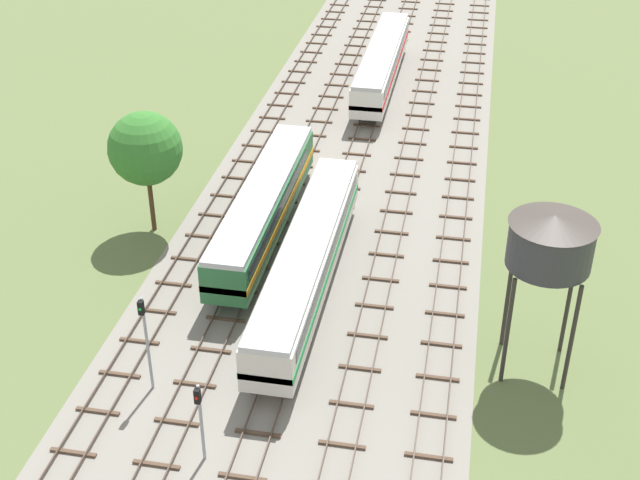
{
  "coord_description": "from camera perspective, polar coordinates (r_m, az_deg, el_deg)",
  "views": [
    {
      "loc": [
        9.11,
        0.59,
        31.22
      ],
      "look_at": [
        0.0,
        48.26,
        1.5
      ],
      "focal_mm": 48.33,
      "sensor_mm": 36.0,
      "label": 1
    }
  ],
  "objects": [
    {
      "name": "ground_plane",
      "position": [
        64.25,
        1.3,
        2.4
      ],
      "size": [
        480.0,
        480.0,
        0.0
      ],
      "primitive_type": "plane",
      "color": "#5B6B3D"
    },
    {
      "name": "ballast_bed",
      "position": [
        64.25,
        1.3,
        2.4
      ],
      "size": [
        21.29,
        176.0,
        0.01
      ],
      "primitive_type": "cube",
      "color": "gray",
      "rests_on": "ground"
    },
    {
      "name": "track_far_left",
      "position": [
        66.81,
        -5.9,
        3.58
      ],
      "size": [
        2.4,
        126.0,
        0.29
      ],
      "color": "#47382D",
      "rests_on": "ground"
    },
    {
      "name": "track_left",
      "position": [
        65.79,
        -2.27,
        3.26
      ],
      "size": [
        2.4,
        126.0,
        0.29
      ],
      "color": "#47382D",
      "rests_on": "ground"
    },
    {
      "name": "track_centre_left",
      "position": [
        65.05,
        1.45,
        2.93
      ],
      "size": [
        2.4,
        126.0,
        0.29
      ],
      "color": "#47382D",
      "rests_on": "ground"
    },
    {
      "name": "track_centre",
      "position": [
        64.59,
        5.23,
        2.57
      ],
      "size": [
        2.4,
        126.0,
        0.29
      ],
      "color": "#47382D",
      "rests_on": "ground"
    },
    {
      "name": "track_centre_right",
      "position": [
        64.41,
        9.06,
        2.2
      ],
      "size": [
        2.4,
        126.0,
        0.29
      ],
      "color": "#47382D",
      "rests_on": "ground"
    },
    {
      "name": "passenger_coach_centre_left_nearest",
      "position": [
        52.95,
        -0.82,
        -1.22
      ],
      "size": [
        2.96,
        22.0,
        3.8
      ],
      "color": "beige",
      "rests_on": "ground"
    },
    {
      "name": "diesel_railcar_left_near",
      "position": [
        58.96,
        -3.75,
        2.37
      ],
      "size": [
        2.96,
        20.5,
        3.8
      ],
      "color": "#286638",
      "rests_on": "ground"
    },
    {
      "name": "passenger_coach_centre_left_mid",
      "position": [
        85.01,
        4.12,
        11.74
      ],
      "size": [
        2.96,
        22.0,
        3.8
      ],
      "color": "white",
      "rests_on": "ground"
    },
    {
      "name": "water_tower",
      "position": [
        45.65,
        15.04,
        -0.14
      ],
      "size": [
        4.62,
        4.62,
        9.7
      ],
      "color": "#2D2826",
      "rests_on": "ground"
    },
    {
      "name": "signal_post_near",
      "position": [
        45.84,
        -11.49,
        -6.07
      ],
      "size": [
        0.28,
        0.47,
        5.97
      ],
      "color": "gray",
      "rests_on": "ground"
    },
    {
      "name": "signal_post_mid",
      "position": [
        41.82,
        -7.95,
        -11.31
      ],
      "size": [
        0.28,
        0.47,
        4.7
      ],
      "color": "gray",
      "rests_on": "ground"
    },
    {
      "name": "lineside_tree_1",
      "position": [
        59.27,
        -11.5,
        5.95
      ],
      "size": [
        5.04,
        5.04,
        8.83
      ],
      "color": "#4C331E",
      "rests_on": "ground"
    }
  ]
}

